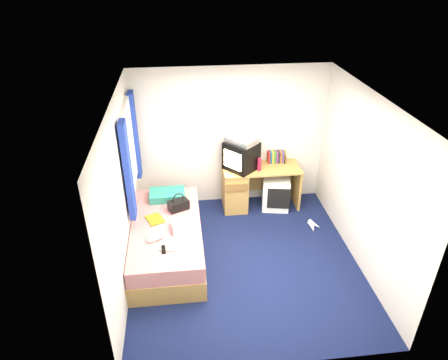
{
  "coord_description": "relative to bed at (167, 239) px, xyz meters",
  "views": [
    {
      "loc": [
        -0.81,
        -4.38,
        3.88
      ],
      "look_at": [
        -0.22,
        0.7,
        0.97
      ],
      "focal_mm": 32.0,
      "sensor_mm": 36.0,
      "label": 1
    }
  ],
  "objects": [
    {
      "name": "desk",
      "position": [
        1.32,
        1.15,
        0.14
      ],
      "size": [
        1.3,
        0.55,
        0.75
      ],
      "color": "tan",
      "rests_on": "ground"
    },
    {
      "name": "storage_cube",
      "position": [
        1.85,
        1.07,
        0.01
      ],
      "size": [
        0.52,
        0.52,
        0.56
      ],
      "primitive_type": "cube",
      "rotation": [
        0.0,
        0.0,
        -0.19
      ],
      "color": "white",
      "rests_on": "ground"
    },
    {
      "name": "picture_frame",
      "position": [
        2.02,
        1.27,
        0.55
      ],
      "size": [
        0.04,
        0.12,
        0.14
      ],
      "primitive_type": "cube",
      "rotation": [
        0.0,
        0.0,
        -0.14
      ],
      "color": "black",
      "rests_on": "desk"
    },
    {
      "name": "towel",
      "position": [
        0.25,
        -0.14,
        0.32
      ],
      "size": [
        0.35,
        0.3,
        0.1
      ],
      "primitive_type": "cube",
      "rotation": [
        0.0,
        0.0,
        0.15
      ],
      "color": "white",
      "rests_on": "bed"
    },
    {
      "name": "vcr",
      "position": [
        1.25,
        1.15,
        1.0
      ],
      "size": [
        0.56,
        0.56,
        0.09
      ],
      "primitive_type": "cube",
      "rotation": [
        0.0,
        0.0,
        -0.82
      ],
      "color": "silver",
      "rests_on": "crt_tv"
    },
    {
      "name": "ground",
      "position": [
        1.1,
        -0.29,
        -0.27
      ],
      "size": [
        3.4,
        3.4,
        0.0
      ],
      "primitive_type": "plane",
      "color": "#0C1438",
      "rests_on": "ground"
    },
    {
      "name": "pillow",
      "position": [
        0.02,
        0.69,
        0.33
      ],
      "size": [
        0.55,
        0.36,
        0.12
      ],
      "primitive_type": "cube",
      "rotation": [
        0.0,
        0.0,
        0.02
      ],
      "color": "#175F98",
      "rests_on": "bed"
    },
    {
      "name": "pink_water_bottle",
      "position": [
        1.54,
        1.04,
        0.59
      ],
      "size": [
        0.08,
        0.08,
        0.21
      ],
      "primitive_type": "cylinder",
      "rotation": [
        0.0,
        0.0,
        0.2
      ],
      "color": "red",
      "rests_on": "desk"
    },
    {
      "name": "bed",
      "position": [
        0.0,
        0.0,
        0.0
      ],
      "size": [
        1.01,
        2.0,
        0.54
      ],
      "color": "tan",
      "rests_on": "ground"
    },
    {
      "name": "book_row",
      "position": [
        1.89,
        1.31,
        0.58
      ],
      "size": [
        0.31,
        0.13,
        0.2
      ],
      "color": "maroon",
      "rests_on": "desk"
    },
    {
      "name": "handbag",
      "position": [
        0.19,
        0.35,
        0.35
      ],
      "size": [
        0.34,
        0.27,
        0.28
      ],
      "rotation": [
        0.0,
        0.0,
        0.41
      ],
      "color": "black",
      "rests_on": "bed"
    },
    {
      "name": "colour_swatch_fan",
      "position": [
        0.03,
        -0.58,
        0.28
      ],
      "size": [
        0.23,
        0.1,
        0.01
      ],
      "primitive_type": "cube",
      "rotation": [
        0.0,
        0.0,
        -0.2
      ],
      "color": "gold",
      "rests_on": "bed"
    },
    {
      "name": "aerosol_can",
      "position": [
        1.44,
        1.12,
        0.57
      ],
      "size": [
        0.06,
        0.06,
        0.18
      ],
      "primitive_type": "cylinder",
      "rotation": [
        0.0,
        0.0,
        0.34
      ],
      "color": "white",
      "rests_on": "desk"
    },
    {
      "name": "magazine",
      "position": [
        -0.16,
        0.12,
        0.28
      ],
      "size": [
        0.31,
        0.34,
        0.01
      ],
      "primitive_type": "cube",
      "rotation": [
        0.0,
        0.0,
        0.43
      ],
      "color": "yellow",
      "rests_on": "bed"
    },
    {
      "name": "crt_tv",
      "position": [
        1.25,
        1.15,
        0.72
      ],
      "size": [
        0.64,
        0.64,
        0.47
      ],
      "rotation": [
        0.0,
        0.0,
        -0.84
      ],
      "color": "black",
      "rests_on": "desk"
    },
    {
      "name": "remote_control",
      "position": [
        -0.02,
        -0.57,
        0.28
      ],
      "size": [
        0.06,
        0.16,
        0.02
      ],
      "primitive_type": "cube",
      "rotation": [
        0.0,
        0.0,
        0.09
      ],
      "color": "black",
      "rests_on": "bed"
    },
    {
      "name": "room_shell",
      "position": [
        1.1,
        -0.29,
        1.18
      ],
      "size": [
        3.4,
        3.4,
        3.4
      ],
      "color": "white",
      "rests_on": "ground"
    },
    {
      "name": "white_heels",
      "position": [
        2.33,
        0.38,
        -0.23
      ],
      "size": [
        0.22,
        0.29,
        0.09
      ],
      "color": "white",
      "rests_on": "ground"
    },
    {
      "name": "water_bottle",
      "position": [
        -0.13,
        -0.36,
        0.31
      ],
      "size": [
        0.21,
        0.15,
        0.07
      ],
      "primitive_type": "cylinder",
      "rotation": [
        0.0,
        1.57,
        0.45
      ],
      "color": "white",
      "rests_on": "bed"
    },
    {
      "name": "window_assembly",
      "position": [
        -0.45,
        0.61,
        1.15
      ],
      "size": [
        0.11,
        1.42,
        1.4
      ],
      "color": "silver",
      "rests_on": "room_shell"
    }
  ]
}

